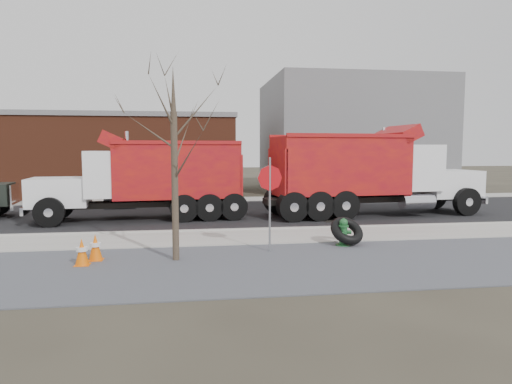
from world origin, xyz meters
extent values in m
plane|color=#383328|center=(0.00, 0.00, 0.00)|extent=(120.00, 120.00, 0.00)
cube|color=slate|center=(0.00, -3.50, 0.01)|extent=(60.00, 5.00, 0.03)
cube|color=#9E9B93|center=(0.00, 0.25, 0.03)|extent=(60.00, 2.50, 0.06)
cube|color=#9E9B93|center=(0.00, 1.55, 0.06)|extent=(60.00, 0.15, 0.11)
cube|color=black|center=(0.00, 6.30, 0.01)|extent=(60.00, 9.40, 0.02)
cube|color=#9E9B93|center=(0.00, 12.00, 0.03)|extent=(60.00, 2.00, 0.06)
cube|color=slate|center=(9.00, 18.00, 4.00)|extent=(12.00, 10.00, 8.00)
cube|color=brown|center=(-10.00, 17.00, 2.50)|extent=(20.00, 8.00, 5.00)
cube|color=slate|center=(-10.00, 17.00, 5.15)|extent=(20.20, 8.20, 0.30)
cylinder|color=#382D23|center=(-3.20, -2.60, 2.00)|extent=(0.18, 0.18, 4.00)
cone|color=#382D23|center=(-3.20, -2.60, 4.60)|extent=(0.14, 0.14, 1.20)
cylinder|color=#266533|center=(1.90, -1.46, 0.03)|extent=(0.47, 0.47, 0.06)
cylinder|color=#266533|center=(1.90, -1.46, 0.35)|extent=(0.24, 0.24, 0.64)
cylinder|color=#266533|center=(1.90, -1.46, 0.64)|extent=(0.32, 0.32, 0.05)
sphere|color=#266533|center=(1.90, -1.46, 0.74)|extent=(0.26, 0.26, 0.26)
cylinder|color=#266533|center=(1.90, -1.46, 0.85)|extent=(0.05, 0.05, 0.06)
cylinder|color=#266533|center=(1.72, -1.41, 0.45)|extent=(0.15, 0.14, 0.12)
cylinder|color=#266533|center=(2.07, -1.50, 0.45)|extent=(0.15, 0.14, 0.12)
cylinder|color=#266533|center=(1.86, -1.63, 0.43)|extent=(0.19, 0.16, 0.16)
torus|color=black|center=(2.04, -1.38, 0.47)|extent=(1.29, 1.25, 0.90)
cylinder|color=gray|center=(-0.51, -1.94, 1.39)|extent=(0.06, 0.06, 2.78)
cylinder|color=#B90D13|center=(-0.51, -1.94, 2.18)|extent=(0.74, 0.18, 0.75)
cube|color=#F56507|center=(-5.34, -2.33, 0.02)|extent=(0.38, 0.38, 0.04)
cone|color=#F56507|center=(-5.34, -2.33, 0.38)|extent=(0.36, 0.36, 0.71)
cylinder|color=white|center=(-5.34, -2.33, 0.46)|extent=(0.29, 0.29, 0.10)
cube|color=#F56507|center=(-5.58, -2.83, 0.02)|extent=(0.38, 0.38, 0.04)
cone|color=#F56507|center=(-5.58, -2.83, 0.38)|extent=(0.36, 0.36, 0.69)
cylinder|color=white|center=(-5.58, -2.83, 0.45)|extent=(0.29, 0.29, 0.10)
cube|color=black|center=(5.25, 4.83, 0.75)|extent=(9.77, 1.78, 0.25)
cube|color=white|center=(9.26, 5.16, 1.38)|extent=(2.67, 2.41, 1.25)
cube|color=silver|center=(10.32, 5.25, 1.38)|extent=(0.22, 1.99, 1.14)
cube|color=white|center=(7.36, 5.00, 2.18)|extent=(2.03, 2.76, 2.05)
cube|color=black|center=(8.11, 5.06, 2.75)|extent=(0.23, 2.27, 0.91)
cube|color=#B21D0F|center=(3.78, 4.71, 2.29)|extent=(5.89, 3.18, 2.50)
cylinder|color=silver|center=(6.43, 6.01, 2.69)|extent=(0.17, 0.17, 2.73)
cylinder|color=black|center=(9.36, 6.40, 0.65)|extent=(1.27, 0.44, 1.25)
cylinder|color=black|center=(9.56, 3.95, 0.65)|extent=(1.27, 0.44, 1.25)
cylinder|color=black|center=(2.33, 5.69, 0.65)|extent=(1.27, 0.44, 1.25)
cylinder|color=black|center=(2.51, 3.51, 0.65)|extent=(1.27, 0.44, 1.25)
cube|color=black|center=(-4.72, 4.88, 0.69)|extent=(8.56, 1.69, 0.23)
cube|color=white|center=(-8.09, 4.57, 1.27)|extent=(2.47, 2.23, 1.15)
cube|color=silver|center=(-9.15, 4.47, 1.27)|extent=(0.23, 1.82, 1.04)
cube|color=white|center=(-6.20, 4.74, 2.00)|extent=(1.88, 2.54, 1.88)
cube|color=black|center=(-6.94, 4.67, 2.52)|extent=(0.24, 2.08, 0.83)
cube|color=#B21D0F|center=(-3.37, 5.00, 2.10)|extent=(5.42, 2.97, 2.29)
cylinder|color=silver|center=(-5.26, 3.83, 2.47)|extent=(0.16, 0.16, 2.50)
cylinder|color=black|center=(-8.19, 3.43, 0.59)|extent=(1.17, 0.42, 1.15)
cylinder|color=black|center=(-8.39, 5.67, 0.59)|extent=(1.17, 0.42, 1.15)
cylinder|color=black|center=(-2.04, 4.12, 0.59)|extent=(1.17, 0.42, 1.15)
cylinder|color=black|center=(-2.22, 6.11, 0.59)|extent=(1.17, 0.42, 1.15)
cube|color=silver|center=(-10.48, 6.45, 1.05)|extent=(0.25, 1.49, 0.86)
camera|label=1|loc=(-2.79, -14.89, 3.02)|focal=32.00mm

